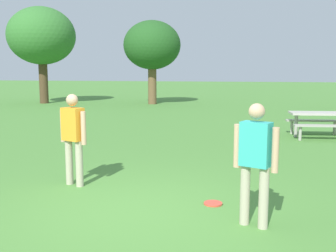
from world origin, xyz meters
The scene contains 7 objects.
ground_plane centered at (0.00, 0.00, 0.00)m, with size 120.00×120.00×0.00m, color #4C8438.
person_thrower centered at (1.73, -0.21, 0.94)m, with size 0.57×0.35×1.64m.
person_catcher centered at (-1.38, 1.14, 0.94)m, with size 0.57×0.35×1.64m.
frisbee centered at (1.14, 0.56, 0.01)m, with size 0.29×0.29×0.03m, color #E04733.
picnic_table_near centered at (3.86, 7.25, 0.56)m, with size 1.82×1.56×0.77m.
tree_tall_left centered at (-10.21, 17.05, 3.97)m, with size 3.98×3.98×5.70m.
tree_broad_center centered at (-3.66, 17.75, 3.40)m, with size 3.33×3.33×4.85m.
Camera 1 is at (1.53, -5.43, 2.08)m, focal length 42.85 mm.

